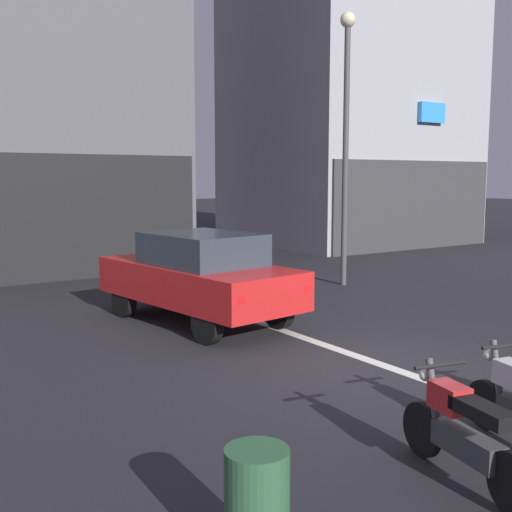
{
  "coord_description": "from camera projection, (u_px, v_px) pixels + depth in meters",
  "views": [
    {
      "loc": [
        -6.19,
        -6.04,
        2.63
      ],
      "look_at": [
        -0.84,
        2.0,
        1.4
      ],
      "focal_mm": 43.8,
      "sensor_mm": 36.0,
      "label": 1
    }
  ],
  "objects": [
    {
      "name": "ground_plane",
      "position": [
        385.0,
        366.0,
        8.72
      ],
      "size": [
        120.0,
        120.0,
        0.0
      ],
      "primitive_type": "plane",
      "color": "#232328"
    },
    {
      "name": "lane_centre_line",
      "position": [
        187.0,
        297.0,
        13.68
      ],
      "size": [
        0.2,
        18.0,
        0.01
      ],
      "primitive_type": "cube",
      "color": "silver",
      "rests_on": "ground"
    },
    {
      "name": "building_far_right",
      "position": [
        349.0,
        73.0,
        24.92
      ],
      "size": [
        8.17,
        7.53,
        13.53
      ],
      "color": "#9E9EA3",
      "rests_on": "ground"
    },
    {
      "name": "car_red_crossing_near",
      "position": [
        199.0,
        275.0,
        11.19
      ],
      "size": [
        2.29,
        4.3,
        1.64
      ],
      "color": "black",
      "rests_on": "ground"
    },
    {
      "name": "street_lamp",
      "position": [
        346.0,
        121.0,
        14.78
      ],
      "size": [
        0.36,
        0.36,
        6.43
      ],
      "color": "#47474C",
      "rests_on": "ground"
    },
    {
      "name": "motorcycle_red_row_leftmost",
      "position": [
        463.0,
        432.0,
        5.35
      ],
      "size": [
        0.56,
        1.65,
        0.98
      ],
      "color": "black",
      "rests_on": "ground"
    },
    {
      "name": "trash_bin",
      "position": [
        257.0,
        510.0,
        4.16
      ],
      "size": [
        0.44,
        0.44,
        0.85
      ],
      "primitive_type": "cylinder",
      "color": "#2D5938",
      "rests_on": "ground"
    }
  ]
}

